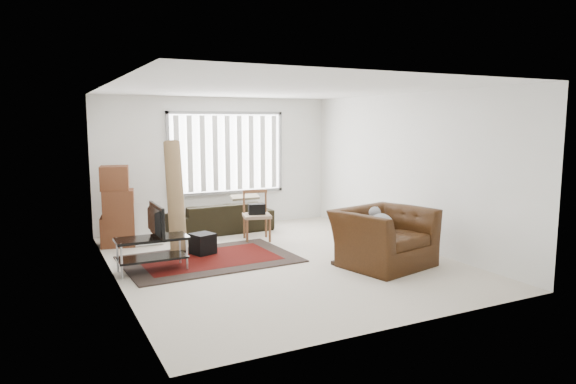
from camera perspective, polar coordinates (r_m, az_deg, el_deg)
name	(u,v)px	position (r m, az deg, el deg)	size (l,w,h in m)	color
room	(268,149)	(8.47, -2.24, 4.84)	(6.00, 6.02, 2.71)	beige
persian_rug	(210,259)	(8.39, -8.69, -7.38)	(2.74, 1.89, 0.02)	black
tv_stand	(152,247)	(7.85, -14.87, -5.91)	(1.03, 0.47, 0.52)	black
tv	(151,221)	(7.76, -14.97, -3.15)	(0.84, 0.11, 0.48)	black
subwoofer	(203,244)	(8.67, -9.46, -5.68)	(0.34, 0.34, 0.34)	black
moving_boxes	(117,209)	(9.60, -18.43, -1.79)	(0.67, 0.63, 1.43)	brown
white_flatpack	(145,224)	(9.53, -15.61, -3.44)	(0.60, 0.09, 0.77)	silver
rolled_rug	(175,196)	(8.96, -12.42, -0.41)	(0.28, 0.28, 1.89)	brown
sofa	(221,213)	(10.36, -7.50, -2.30)	(2.03, 0.88, 0.78)	black
side_chair	(257,213)	(9.58, -3.51, -2.36)	(0.60, 0.60, 0.92)	#877058
armchair	(384,233)	(8.02, 10.60, -4.53)	(1.59, 1.46, 1.00)	#341B0A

